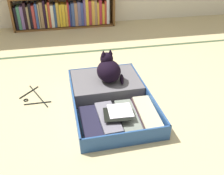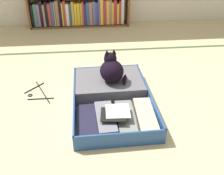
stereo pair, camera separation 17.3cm
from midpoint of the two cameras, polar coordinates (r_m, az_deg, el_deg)
The scene contains 5 objects.
ground_plane at distance 2.00m, azimuth 2.85°, elevation -6.89°, with size 10.00×10.00×0.00m, color tan.
tatami_border at distance 3.12m, azimuth -0.58°, elevation 8.28°, with size 4.80×0.05×0.00m.
open_suitcase at distance 2.16m, azimuth 2.15°, elevation -1.85°, with size 0.64×0.98×0.13m.
black_cat at distance 2.19m, azimuth 2.17°, elevation 3.99°, with size 0.26×0.26×0.27m.
clothes_hanger at distance 2.35m, azimuth -14.18°, elevation -1.23°, with size 0.27×0.38×0.01m.
Camera 2 is at (-0.17, -1.55, 1.26)m, focal length 40.78 mm.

